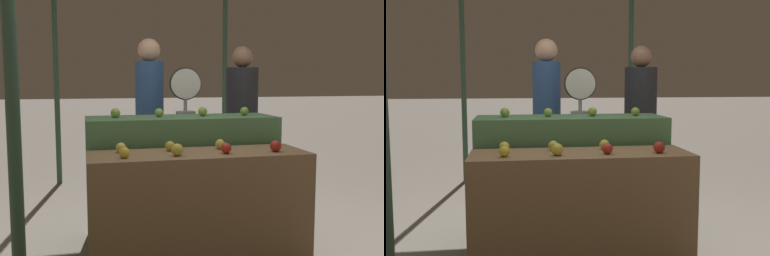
# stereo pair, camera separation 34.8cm
# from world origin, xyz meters

# --- Properties ---
(display_counter_front) EXTENTS (1.63, 0.55, 0.86)m
(display_counter_front) POSITION_xyz_m (0.00, 0.00, 0.43)
(display_counter_front) COLOR olive
(display_counter_front) RESTS_ON ground_plane
(display_counter_back) EXTENTS (1.63, 0.55, 1.08)m
(display_counter_back) POSITION_xyz_m (0.00, 0.60, 0.54)
(display_counter_back) COLOR #4C7A4C
(display_counter_back) RESTS_ON ground_plane
(apple_front_0) EXTENTS (0.08, 0.08, 0.08)m
(apple_front_0) POSITION_xyz_m (-0.56, -0.12, 0.90)
(apple_front_0) COLOR gold
(apple_front_0) RESTS_ON display_counter_front
(apple_front_1) EXTENTS (0.09, 0.09, 0.09)m
(apple_front_1) POSITION_xyz_m (-0.19, -0.12, 0.91)
(apple_front_1) COLOR gold
(apple_front_1) RESTS_ON display_counter_front
(apple_front_2) EXTENTS (0.08, 0.08, 0.08)m
(apple_front_2) POSITION_xyz_m (0.18, -0.10, 0.90)
(apple_front_2) COLOR #B72D23
(apple_front_2) RESTS_ON display_counter_front
(apple_front_3) EXTENTS (0.09, 0.09, 0.09)m
(apple_front_3) POSITION_xyz_m (0.57, -0.11, 0.91)
(apple_front_3) COLOR #AD281E
(apple_front_3) RESTS_ON display_counter_front
(apple_front_4) EXTENTS (0.08, 0.08, 0.08)m
(apple_front_4) POSITION_xyz_m (-0.56, 0.12, 0.90)
(apple_front_4) COLOR yellow
(apple_front_4) RESTS_ON display_counter_front
(apple_front_5) EXTENTS (0.08, 0.08, 0.08)m
(apple_front_5) POSITION_xyz_m (-0.19, 0.11, 0.90)
(apple_front_5) COLOR gold
(apple_front_5) RESTS_ON display_counter_front
(apple_front_6) EXTENTS (0.08, 0.08, 0.08)m
(apple_front_6) POSITION_xyz_m (0.20, 0.11, 0.90)
(apple_front_6) COLOR gold
(apple_front_6) RESTS_ON display_counter_front
(apple_back_0) EXTENTS (0.08, 0.08, 0.08)m
(apple_back_0) POSITION_xyz_m (-0.57, 0.60, 1.12)
(apple_back_0) COLOR #84AD3D
(apple_back_0) RESTS_ON display_counter_back
(apple_back_1) EXTENTS (0.08, 0.08, 0.08)m
(apple_back_1) POSITION_xyz_m (-0.20, 0.60, 1.12)
(apple_back_1) COLOR #8EB247
(apple_back_1) RESTS_ON display_counter_back
(apple_back_2) EXTENTS (0.08, 0.08, 0.08)m
(apple_back_2) POSITION_xyz_m (0.19, 0.61, 1.12)
(apple_back_2) COLOR #84AD3D
(apple_back_2) RESTS_ON display_counter_back
(apple_back_3) EXTENTS (0.08, 0.08, 0.08)m
(apple_back_3) POSITION_xyz_m (0.58, 0.60, 1.12)
(apple_back_3) COLOR #84AD3D
(apple_back_3) RESTS_ON display_counter_back
(produce_scale) EXTENTS (0.32, 0.20, 1.52)m
(produce_scale) POSITION_xyz_m (0.17, 1.19, 1.12)
(produce_scale) COLOR #99999E
(produce_scale) RESTS_ON ground_plane
(person_vendor_at_scale) EXTENTS (0.40, 0.40, 1.83)m
(person_vendor_at_scale) POSITION_xyz_m (-0.14, 1.55, 1.09)
(person_vendor_at_scale) COLOR #2D2D38
(person_vendor_at_scale) RESTS_ON ground_plane
(person_customer_left) EXTENTS (0.48, 0.48, 1.76)m
(person_customer_left) POSITION_xyz_m (0.88, 1.50, 1.02)
(person_customer_left) COLOR #2D2D38
(person_customer_left) RESTS_ON ground_plane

